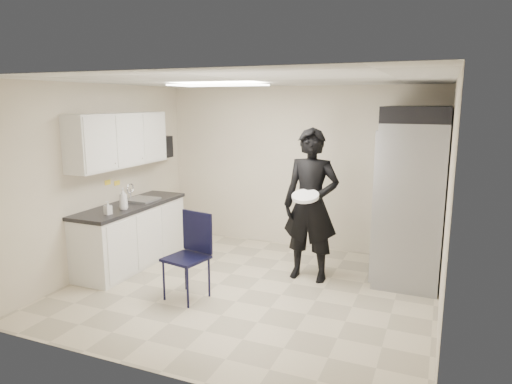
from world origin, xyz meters
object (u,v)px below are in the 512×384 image
at_px(commercial_fridge, 412,201).
at_px(lower_counter, 132,236).
at_px(man_tuxedo, 311,205).
at_px(folding_chair, 186,258).

bearing_deg(commercial_fridge, lower_counter, -164.12).
relative_size(lower_counter, commercial_fridge, 0.90).
bearing_deg(commercial_fridge, man_tuxedo, -153.78).
bearing_deg(folding_chair, commercial_fridge, 48.20).
distance_m(lower_counter, commercial_fridge, 3.98).
bearing_deg(lower_counter, folding_chair, -28.28).
height_order(commercial_fridge, folding_chair, commercial_fridge).
height_order(lower_counter, man_tuxedo, man_tuxedo).
distance_m(lower_counter, man_tuxedo, 2.66).
bearing_deg(commercial_fridge, folding_chair, -143.30).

